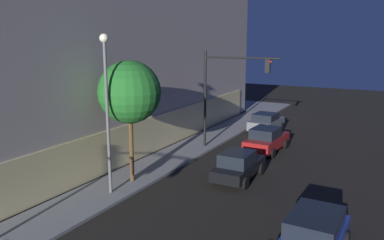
% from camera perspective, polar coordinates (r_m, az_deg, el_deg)
% --- Properties ---
extents(modern_building, '(35.52, 30.90, 17.19)m').
position_cam_1_polar(modern_building, '(37.41, -25.79, 11.57)').
color(modern_building, '#4C4C51').
rests_on(modern_building, ground).
extents(traffic_light_far_corner, '(0.71, 5.31, 6.97)m').
position_cam_1_polar(traffic_light_far_corner, '(27.62, 5.05, 5.29)').
color(traffic_light_far_corner, black).
rests_on(traffic_light_far_corner, sidewalk_corner).
extents(street_lamp_sidewalk, '(0.44, 0.44, 8.03)m').
position_cam_1_polar(street_lamp_sidewalk, '(19.63, -12.38, 3.47)').
color(street_lamp_sidewalk, '#5A5A5A').
rests_on(street_lamp_sidewalk, sidewalk_corner).
extents(sidewalk_tree, '(3.39, 3.39, 6.69)m').
position_cam_1_polar(sidewalk_tree, '(21.16, -9.12, 4.02)').
color(sidewalk_tree, '#4E371E').
rests_on(sidewalk_tree, sidewalk_corner).
extents(car_blue, '(4.82, 2.30, 1.60)m').
position_cam_1_polar(car_blue, '(15.59, 17.26, -15.88)').
color(car_blue, navy).
rests_on(car_blue, ground).
extents(car_black, '(4.31, 2.02, 1.69)m').
position_cam_1_polar(car_black, '(22.54, 6.79, -6.61)').
color(car_black, black).
rests_on(car_black, ground).
extents(car_red, '(4.68, 2.28, 1.79)m').
position_cam_1_polar(car_red, '(28.32, 10.82, -2.82)').
color(car_red, maroon).
rests_on(car_red, ground).
extents(car_grey, '(4.10, 2.37, 1.64)m').
position_cam_1_polar(car_grey, '(34.42, 10.78, -0.29)').
color(car_grey, slate).
rests_on(car_grey, ground).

